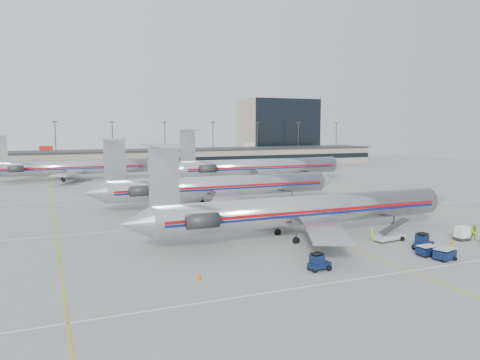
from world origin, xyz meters
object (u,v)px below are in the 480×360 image
jet_second_row (218,186)px  jet_foreground (301,210)px  tug_center (423,242)px  belt_loader (390,235)px  uld_container (462,233)px

jet_second_row → jet_foreground: bearing=-86.9°
tug_center → belt_loader: 4.71m
jet_second_row → tug_center: 37.34m
tug_center → belt_loader: size_ratio=0.54×
tug_center → uld_container: 7.77m
uld_container → belt_loader: belt_loader is taller
jet_second_row → uld_container: 38.74m
jet_foreground → belt_loader: (8.86, -5.56, -2.73)m
jet_second_row → uld_container: jet_second_row is taller
jet_second_row → belt_loader: 32.75m
jet_foreground → belt_loader: 10.81m
tug_center → belt_loader: belt_loader is taller
uld_container → jet_foreground: bearing=154.7°
uld_container → belt_loader: 8.65m
uld_container → belt_loader: size_ratio=0.35×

